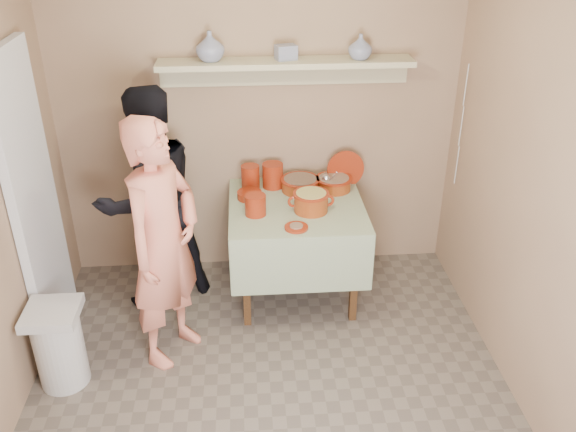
{
  "coord_description": "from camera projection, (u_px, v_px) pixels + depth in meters",
  "views": [
    {
      "loc": [
        -0.1,
        -2.63,
        2.76
      ],
      "look_at": [
        0.15,
        0.75,
        0.95
      ],
      "focal_mm": 38.0,
      "sensor_mm": 36.0,
      "label": 1
    }
  ],
  "objects": [
    {
      "name": "ground",
      "position": [
        272.0,
        417.0,
        3.62
      ],
      "size": [
        3.5,
        3.5,
        0.0
      ],
      "primitive_type": "plane",
      "color": "#63574D",
      "rests_on": "ground"
    },
    {
      "name": "tile_panel",
      "position": [
        35.0,
        203.0,
        3.89
      ],
      "size": [
        0.06,
        0.7,
        2.0
      ],
      "primitive_type": "cube",
      "color": "silver",
      "rests_on": "ground"
    },
    {
      "name": "plate_stack_a",
      "position": [
        250.0,
        177.0,
        4.59
      ],
      "size": [
        0.14,
        0.14,
        0.19
      ],
      "primitive_type": "cylinder",
      "color": "maroon",
      "rests_on": "serving_table"
    },
    {
      "name": "plate_stack_b",
      "position": [
        273.0,
        175.0,
        4.62
      ],
      "size": [
        0.16,
        0.16,
        0.19
      ],
      "primitive_type": "cylinder",
      "color": "maroon",
      "rests_on": "serving_table"
    },
    {
      "name": "bowl_stack",
      "position": [
        255.0,
        205.0,
        4.23
      ],
      "size": [
        0.15,
        0.15,
        0.15
      ],
      "primitive_type": "cylinder",
      "color": "maroon",
      "rests_on": "serving_table"
    },
    {
      "name": "empty_bowl",
      "position": [
        249.0,
        195.0,
        4.48
      ],
      "size": [
        0.18,
        0.18,
        0.05
      ],
      "primitive_type": "cylinder",
      "color": "maroon",
      "rests_on": "serving_table"
    },
    {
      "name": "propped_lid",
      "position": [
        345.0,
        169.0,
        4.66
      ],
      "size": [
        0.29,
        0.08,
        0.29
      ],
      "primitive_type": "cylinder",
      "rotation": [
        1.47,
        0.0,
        0.09
      ],
      "color": "maroon",
      "rests_on": "serving_table"
    },
    {
      "name": "vase_right",
      "position": [
        360.0,
        47.0,
        4.22
      ],
      "size": [
        0.2,
        0.2,
        0.17
      ],
      "primitive_type": "imported",
      "rotation": [
        0.0,
        0.0,
        0.23
      ],
      "color": "navy",
      "rests_on": "wall_shelf"
    },
    {
      "name": "vase_left",
      "position": [
        210.0,
        46.0,
        4.17
      ],
      "size": [
        0.26,
        0.26,
        0.2
      ],
      "primitive_type": "imported",
      "rotation": [
        0.0,
        0.0,
        0.47
      ],
      "color": "navy",
      "rests_on": "wall_shelf"
    },
    {
      "name": "ceramic_box",
      "position": [
        286.0,
        52.0,
        4.23
      ],
      "size": [
        0.16,
        0.14,
        0.1
      ],
      "primitive_type": "cube",
      "rotation": [
        0.0,
        0.0,
        0.28
      ],
      "color": "navy",
      "rests_on": "wall_shelf"
    },
    {
      "name": "person_cook",
      "position": [
        164.0,
        244.0,
        3.77
      ],
      "size": [
        0.65,
        0.72,
        1.66
      ],
      "primitive_type": "imported",
      "rotation": [
        0.0,
        0.0,
        1.02
      ],
      "color": "#E27961",
      "rests_on": "ground"
    },
    {
      "name": "person_helper",
      "position": [
        150.0,
        200.0,
        4.32
      ],
      "size": [
        1.02,
        0.97,
        1.65
      ],
      "primitive_type": "imported",
      "rotation": [
        0.0,
        0.0,
        -2.52
      ],
      "color": "black",
      "rests_on": "ground"
    },
    {
      "name": "room_shell",
      "position": [
        268.0,
        168.0,
        2.86
      ],
      "size": [
        3.04,
        3.54,
        2.62
      ],
      "color": "#9C7B60",
      "rests_on": "ground"
    },
    {
      "name": "serving_table",
      "position": [
        296.0,
        219.0,
        4.46
      ],
      "size": [
        0.97,
        0.97,
        0.76
      ],
      "color": "#4C2D16",
      "rests_on": "ground"
    },
    {
      "name": "cazuela_meat_a",
      "position": [
        300.0,
        183.0,
        4.58
      ],
      "size": [
        0.3,
        0.3,
        0.1
      ],
      "color": "maroon",
      "rests_on": "serving_table"
    },
    {
      "name": "cazuela_meat_b",
      "position": [
        334.0,
        182.0,
        4.59
      ],
      "size": [
        0.28,
        0.28,
        0.1
      ],
      "color": "maroon",
      "rests_on": "serving_table"
    },
    {
      "name": "ladle",
      "position": [
        327.0,
        178.0,
        4.53
      ],
      "size": [
        0.08,
        0.26,
        0.19
      ],
      "color": "silver",
      "rests_on": "cazuela_meat_b"
    },
    {
      "name": "cazuela_rice",
      "position": [
        311.0,
        200.0,
        4.27
      ],
      "size": [
        0.33,
        0.25,
        0.14
      ],
      "color": "maroon",
      "rests_on": "serving_table"
    },
    {
      "name": "front_plate",
      "position": [
        296.0,
        227.0,
        4.08
      ],
      "size": [
        0.16,
        0.16,
        0.03
      ],
      "color": "maroon",
      "rests_on": "serving_table"
    },
    {
      "name": "wall_shelf",
      "position": [
        286.0,
        65.0,
        4.3
      ],
      "size": [
        1.8,
        0.25,
        0.21
      ],
      "color": "#BBB28B",
      "rests_on": "room_shell"
    },
    {
      "name": "trash_bin",
      "position": [
        59.0,
        345.0,
        3.76
      ],
      "size": [
        0.32,
        0.32,
        0.56
      ],
      "color": "silver",
      "rests_on": "ground"
    },
    {
      "name": "electrical_cord",
      "position": [
        461.0,
        126.0,
        4.43
      ],
      "size": [
        0.01,
        0.05,
        0.9
      ],
      "color": "silver",
      "rests_on": "wall_shelf"
    }
  ]
}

